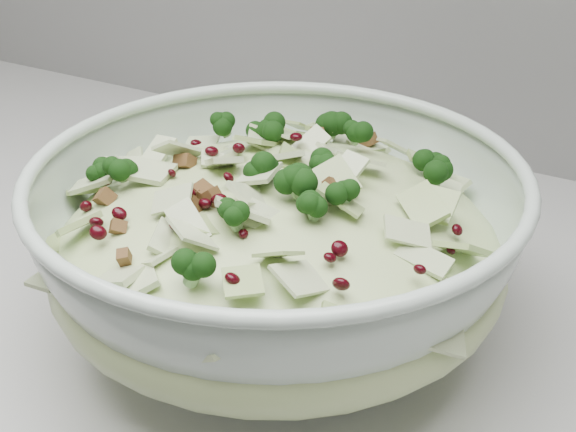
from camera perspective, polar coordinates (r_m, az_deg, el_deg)
name	(u,v)px	position (r m, az deg, el deg)	size (l,w,h in m)	color
mixing_bowl	(278,250)	(0.57, -0.73, -2.45)	(0.44, 0.44, 0.14)	#B4C6B7
salad	(278,223)	(0.56, -0.75, -0.48)	(0.37, 0.37, 0.14)	#BCCC8C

